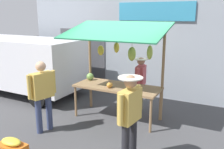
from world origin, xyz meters
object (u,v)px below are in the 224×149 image
(market_stall, at_px, (117,61))
(parked_van, at_px, (17,60))
(shopper_in_striped_shirt, at_px, (130,113))
(shopper_in_grey_tee, at_px, (42,92))
(vendor_with_sunhat, at_px, (140,80))
(produce_crate_side, at_px, (12,149))

(market_stall, bearing_deg, parked_van, -6.35)
(parked_van, bearing_deg, shopper_in_striped_shirt, 157.14)
(shopper_in_striped_shirt, bearing_deg, parked_van, 73.32)
(market_stall, relative_size, shopper_in_striped_shirt, 1.49)
(parked_van, bearing_deg, shopper_in_grey_tee, 146.51)
(market_stall, bearing_deg, vendor_with_sunhat, -117.28)
(vendor_with_sunhat, relative_size, shopper_in_grey_tee, 0.92)
(market_stall, height_order, parked_van, market_stall)
(market_stall, xyz_separation_m, produce_crate_side, (0.94, 2.63, -1.35))
(vendor_with_sunhat, bearing_deg, shopper_in_striped_shirt, 8.58)
(market_stall, distance_m, vendor_with_sunhat, 1.03)
(market_stall, bearing_deg, produce_crate_side, 70.38)
(vendor_with_sunhat, relative_size, produce_crate_side, 2.58)
(shopper_in_striped_shirt, relative_size, parked_van, 0.38)
(shopper_in_grey_tee, xyz_separation_m, produce_crate_side, (-0.24, 1.16, -0.78))
(parked_van, bearing_deg, market_stall, 173.99)
(vendor_with_sunhat, bearing_deg, shopper_in_grey_tee, -43.01)
(parked_van, bearing_deg, vendor_with_sunhat, -176.17)
(shopper_in_striped_shirt, relative_size, produce_crate_side, 2.82)
(market_stall, relative_size, parked_van, 0.57)
(vendor_with_sunhat, height_order, shopper_in_grey_tee, shopper_in_grey_tee)
(market_stall, relative_size, produce_crate_side, 4.21)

